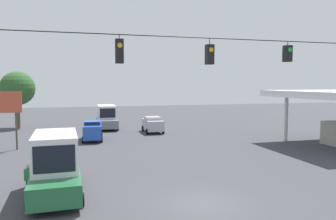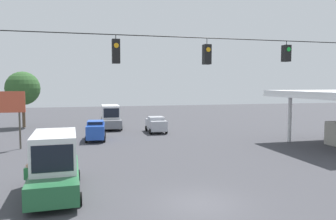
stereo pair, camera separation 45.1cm
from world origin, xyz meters
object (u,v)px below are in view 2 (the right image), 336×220
(overhead_signal_span, at_px, (204,97))
(box_truck_grey_withflow_deep, at_px, (111,117))
(sedan_blue_withflow_far, at_px, (96,130))
(traffic_cone_fourth, at_px, (62,154))
(traffic_cone_nearest, at_px, (50,189))
(roadside_billboard, at_px, (4,107))
(pedestrian, at_px, (28,179))
(traffic_cone_second, at_px, (53,174))
(box_truck_green_parked_shoulder, at_px, (55,164))
(sedan_silver_oncoming_deep, at_px, (156,124))
(tree_horizon_left, at_px, (23,88))
(traffic_cone_third, at_px, (56,164))

(overhead_signal_span, height_order, box_truck_grey_withflow_deep, overhead_signal_span)
(sedan_blue_withflow_far, height_order, traffic_cone_fourth, sedan_blue_withflow_far)
(traffic_cone_nearest, distance_m, traffic_cone_fourth, 8.55)
(roadside_billboard, height_order, pedestrian, roadside_billboard)
(box_truck_grey_withflow_deep, bearing_deg, traffic_cone_second, 77.27)
(box_truck_green_parked_shoulder, bearing_deg, sedan_silver_oncoming_deep, -116.08)
(traffic_cone_nearest, height_order, tree_horizon_left, tree_horizon_left)
(overhead_signal_span, height_order, traffic_cone_third, overhead_signal_span)
(traffic_cone_nearest, bearing_deg, box_truck_grey_withflow_deep, -101.16)
(traffic_cone_second, height_order, traffic_cone_fourth, same)
(box_truck_grey_withflow_deep, xyz_separation_m, traffic_cone_fourth, (5.00, 16.93, -1.11))
(overhead_signal_span, height_order, sedan_silver_oncoming_deep, overhead_signal_span)
(box_truck_green_parked_shoulder, bearing_deg, sedan_blue_withflow_far, -99.17)
(traffic_cone_third, relative_size, roadside_billboard, 0.14)
(roadside_billboard, height_order, tree_horizon_left, tree_horizon_left)
(sedan_silver_oncoming_deep, relative_size, traffic_cone_third, 5.71)
(tree_horizon_left, bearing_deg, traffic_cone_second, 102.86)
(traffic_cone_fourth, relative_size, tree_horizon_left, 0.10)
(traffic_cone_second, bearing_deg, traffic_cone_nearest, 91.58)
(sedan_silver_oncoming_deep, distance_m, box_truck_green_parked_shoulder, 22.10)
(overhead_signal_span, distance_m, sedan_silver_oncoming_deep, 24.42)
(overhead_signal_span, relative_size, sedan_blue_withflow_far, 4.39)
(overhead_signal_span, distance_m, traffic_cone_second, 10.74)
(box_truck_grey_withflow_deep, distance_m, tree_horizon_left, 12.16)
(overhead_signal_span, height_order, box_truck_green_parked_shoulder, overhead_signal_span)
(traffic_cone_second, xyz_separation_m, roadside_billboard, (4.87, -10.61, 3.35))
(traffic_cone_second, bearing_deg, sedan_silver_oncoming_deep, -119.99)
(traffic_cone_nearest, relative_size, pedestrian, 0.45)
(sedan_silver_oncoming_deep, bearing_deg, box_truck_grey_withflow_deep, -46.47)
(overhead_signal_span, distance_m, tree_horizon_left, 35.08)
(traffic_cone_second, height_order, traffic_cone_third, same)
(traffic_cone_third, bearing_deg, traffic_cone_fourth, -93.45)
(traffic_cone_fourth, height_order, roadside_billboard, roadside_billboard)
(traffic_cone_second, distance_m, roadside_billboard, 12.15)
(overhead_signal_span, distance_m, roadside_billboard, 20.92)
(traffic_cone_nearest, xyz_separation_m, pedestrian, (1.12, -0.68, 0.43))
(overhead_signal_span, relative_size, pedestrian, 12.12)
(overhead_signal_span, distance_m, pedestrian, 10.18)
(overhead_signal_span, distance_m, traffic_cone_fourth, 14.81)
(sedan_blue_withflow_far, height_order, traffic_cone_nearest, sedan_blue_withflow_far)
(sedan_silver_oncoming_deep, relative_size, tree_horizon_left, 0.55)
(overhead_signal_span, bearing_deg, tree_horizon_left, -68.16)
(box_truck_green_parked_shoulder, xyz_separation_m, pedestrian, (1.37, -0.24, -0.77))
(traffic_cone_fourth, bearing_deg, traffic_cone_nearest, 89.82)
(overhead_signal_span, height_order, traffic_cone_second, overhead_signal_span)
(sedan_blue_withflow_far, height_order, roadside_billboard, roadside_billboard)
(traffic_cone_third, bearing_deg, box_truck_green_parked_shoulder, 94.52)
(roadside_billboard, xyz_separation_m, pedestrian, (-3.83, 12.82, -2.93))
(traffic_cone_fourth, xyz_separation_m, roadside_billboard, (4.98, -4.95, 3.35))
(box_truck_green_parked_shoulder, relative_size, roadside_billboard, 1.27)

